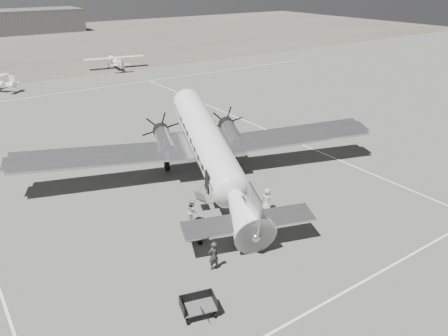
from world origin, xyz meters
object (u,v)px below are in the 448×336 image
Objects in this scene: light_plane_right at (115,62)px; hangar_main at (6,22)px; baggage_cart_near at (200,231)px; ramp_agent at (193,211)px; dc3_airliner at (210,150)px; ground_crew at (214,256)px; passenger at (267,200)px; baggage_cart_far at (198,307)px.

hangar_main is at bearing 104.44° from light_plane_right.
baggage_cart_near is 2.07m from ramp_agent.
baggage_cart_near is at bearing -95.02° from hangar_main.
dc3_airliner is at bearing -94.29° from light_plane_right.
light_plane_right is at bearing 43.37° from baggage_cart_near.
hangar_main is 22.57× the size of ground_crew.
ground_crew is 1.04× the size of passenger.
light_plane_right is 5.89× the size of baggage_cart_far.
baggage_cart_near is 1.05× the size of passenger.
baggage_cart_far is (-14.83, -130.88, -2.76)m from hangar_main.
light_plane_right is 6.01× the size of ground_crew.
hangar_main is 131.75m from baggage_cart_far.
ground_crew is (-18.31, -60.82, -0.23)m from light_plane_right.
dc3_airliner is 52.48m from light_plane_right.
ramp_agent reaches higher than baggage_cart_far.
baggage_cart_far is at bearing 46.89° from ground_crew.
hangar_main is 23.45× the size of passenger.
baggage_cart_far is at bearing -107.52° from dc3_airliner.
ground_crew is at bearing -104.28° from dc3_airliner.
dc3_airliner reaches higher than passenger.
light_plane_right is (12.15, 51.02, -1.88)m from dc3_airliner.
ground_crew is (-12.03, -128.07, -2.37)m from hangar_main.
baggage_cart_near is at bearing -97.58° from light_plane_right.
ramp_agent is at bearing 49.93° from passenger.
hangar_main is 125.26m from baggage_cart_near.
baggage_cart_near is (-10.97, -124.75, -2.77)m from hangar_main.
dc3_airliner is 16.81× the size of baggage_cart_far.
hangar_main is 1.32× the size of dc3_airliner.
passenger is at bearing -92.24° from hangar_main.
ground_crew is 8.05m from passenger.
passenger reaches higher than baggage_cart_far.
passenger is (-11.13, -57.17, -0.27)m from light_plane_right.
dc3_airliner is (-5.88, -118.26, -0.26)m from hangar_main.
hangar_main is 22.42× the size of ramp_agent.
hangar_main is at bearing -93.65° from ground_crew.
hangar_main reaches higher than ramp_agent.
light_plane_right reaches higher than baggage_cart_far.
hangar_main is at bearing 104.98° from dc3_airliner.
ramp_agent reaches higher than ground_crew.
passenger is at bearing -151.30° from ground_crew.
passenger is at bearing -26.82° from baggage_cart_near.
baggage_cart_near is 6.13m from passenger.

